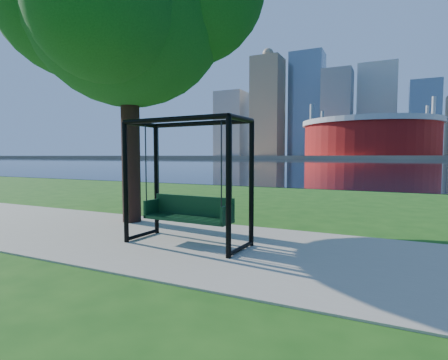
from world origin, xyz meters
The scene contains 7 objects.
ground centered at (0.00, 0.00, 0.00)m, with size 900.00×900.00×0.00m, color #1E5114.
path centered at (0.00, -0.50, 0.01)m, with size 120.00×4.00×0.03m, color #9E937F.
river centered at (0.00, 102.00, 0.01)m, with size 900.00×180.00×0.02m, color black.
far_bank centered at (0.00, 306.00, 1.00)m, with size 900.00×228.00×2.00m, color #937F60.
stadium centered at (-10.00, 235.00, 14.23)m, with size 83.00×83.00×32.00m.
skyline centered at (-4.27, 319.39, 35.89)m, with size 392.00×66.00×96.50m.
swing centered at (-0.25, -0.57, 1.17)m, with size 2.41×1.13×2.42m.
Camera 1 is at (3.26, -6.28, 1.72)m, focal length 28.00 mm.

